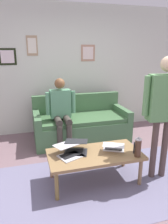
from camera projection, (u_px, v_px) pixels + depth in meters
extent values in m
plane|color=#775C63|center=(101.00, 181.00, 2.95)|extent=(7.68, 7.68, 0.00)
cube|color=slate|center=(97.00, 185.00, 2.87)|extent=(3.14, 1.60, 0.01)
cube|color=silver|center=(68.00, 70.00, 4.60)|extent=(7.04, 0.10, 2.70)
cube|color=tan|center=(88.00, 53.00, 4.57)|extent=(0.31, 0.02, 0.34)
cube|color=silver|center=(88.00, 53.00, 4.56)|extent=(0.23, 0.00, 0.26)
cube|color=tan|center=(32.00, 46.00, 4.22)|extent=(0.22, 0.02, 0.39)
cube|color=silver|center=(32.00, 46.00, 4.21)|extent=(0.16, 0.00, 0.29)
cube|color=black|center=(7.00, 57.00, 4.16)|extent=(0.33, 0.02, 0.33)
cube|color=silver|center=(7.00, 57.00, 4.15)|extent=(0.25, 0.00, 0.25)
cube|color=#476E47|center=(81.00, 130.00, 4.28)|extent=(1.86, 0.88, 0.42)
cube|color=#3F643D|center=(81.00, 118.00, 4.19)|extent=(1.62, 0.80, 0.08)
cube|color=#476E47|center=(77.00, 104.00, 4.50)|extent=(1.86, 0.14, 0.46)
cube|color=#476E47|center=(121.00, 112.00, 4.42)|extent=(0.12, 0.88, 0.20)
cube|color=#476E47|center=(37.00, 119.00, 3.97)|extent=(0.12, 0.88, 0.20)
cube|color=olive|center=(95.00, 154.00, 2.85)|extent=(1.26, 0.63, 0.04)
cylinder|color=#886A4B|center=(140.00, 172.00, 2.82)|extent=(0.05, 0.05, 0.39)
cylinder|color=olive|center=(57.00, 186.00, 2.53)|extent=(0.05, 0.05, 0.39)
cylinder|color=#986B47|center=(124.00, 155.00, 3.28)|extent=(0.05, 0.05, 0.39)
cylinder|color=#916749|center=(51.00, 165.00, 2.99)|extent=(0.05, 0.05, 0.39)
cube|color=silver|center=(114.00, 148.00, 2.97)|extent=(0.35, 0.31, 0.01)
cube|color=black|center=(114.00, 148.00, 2.95)|extent=(0.27, 0.21, 0.00)
cube|color=silver|center=(114.00, 145.00, 2.83)|extent=(0.34, 0.30, 0.02)
cube|color=white|center=(114.00, 145.00, 2.84)|extent=(0.31, 0.27, 0.02)
cube|color=#28282D|center=(76.00, 152.00, 2.85)|extent=(0.37, 0.32, 0.01)
cube|color=black|center=(76.00, 151.00, 2.87)|extent=(0.29, 0.22, 0.00)
cube|color=#28282D|center=(76.00, 141.00, 2.92)|extent=(0.36, 0.31, 0.03)
cube|color=#ACD0E6|center=(76.00, 141.00, 2.92)|extent=(0.33, 0.28, 0.02)
cube|color=silver|center=(71.00, 156.00, 2.75)|extent=(0.37, 0.33, 0.01)
cube|color=black|center=(70.00, 155.00, 2.77)|extent=(0.29, 0.23, 0.00)
cube|color=silver|center=(66.00, 145.00, 2.80)|extent=(0.36, 0.32, 0.02)
cube|color=#A6D8E2|center=(66.00, 145.00, 2.80)|extent=(0.33, 0.29, 0.01)
cylinder|color=#4C3323|center=(138.00, 148.00, 2.72)|extent=(0.08, 0.08, 0.23)
cylinder|color=#B7B7BC|center=(139.00, 139.00, 2.69)|extent=(0.08, 0.08, 0.02)
sphere|color=#B2B2B7|center=(139.00, 138.00, 2.68)|extent=(0.03, 0.03, 0.03)
cube|color=black|center=(134.00, 148.00, 2.71)|extent=(0.01, 0.01, 0.16)
cylinder|color=brown|center=(164.00, 149.00, 2.97)|extent=(0.09, 0.09, 0.86)
cylinder|color=brown|center=(154.00, 149.00, 2.95)|extent=(0.09, 0.09, 0.86)
cube|color=#5B9057|center=(165.00, 98.00, 2.75)|extent=(0.45, 0.25, 0.61)
cylinder|color=#5B9057|center=(146.00, 96.00, 2.71)|extent=(0.09, 0.09, 0.52)
cylinder|color=#3E3932|center=(69.00, 138.00, 3.76)|extent=(0.10, 0.10, 0.50)
cylinder|color=#3E3932|center=(60.00, 139.00, 3.71)|extent=(0.10, 0.10, 0.50)
cylinder|color=#3E3932|center=(67.00, 119.00, 3.84)|extent=(0.12, 0.40, 0.12)
cylinder|color=#3E3932|center=(58.00, 120.00, 3.80)|extent=(0.12, 0.40, 0.12)
cube|color=#55916A|center=(60.00, 104.00, 3.91)|extent=(0.37, 0.20, 0.52)
cylinder|color=#55916A|center=(73.00, 102.00, 3.92)|extent=(0.08, 0.08, 0.42)
cylinder|color=#55916A|center=(48.00, 104.00, 3.80)|extent=(0.08, 0.08, 0.42)
sphere|color=brown|center=(60.00, 84.00, 3.80)|extent=(0.19, 0.19, 0.19)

